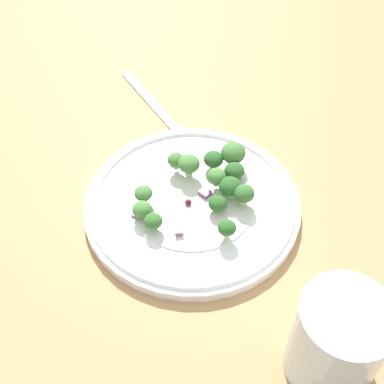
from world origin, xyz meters
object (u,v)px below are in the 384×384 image
broccoli_floret_1 (244,194)px  water_glass (337,341)px  broccoli_floret_2 (218,204)px  fork (160,111)px  broccoli_floret_0 (143,194)px  plate (192,203)px

broccoli_floret_1 → water_glass: 19.21cm
water_glass → broccoli_floret_2: bearing=78.5°
fork → broccoli_floret_0: bearing=-133.3°
fork → water_glass: water_glass is taller
plate → broccoli_floret_1: broccoli_floret_1 is taller
broccoli_floret_1 → fork: broccoli_floret_1 is taller
broccoli_floret_0 → water_glass: water_glass is taller
plate → fork: size_ratio=1.33×
plate → broccoli_floret_2: (1.14, -3.02, 1.66)cm
plate → broccoli_floret_2: size_ratio=11.74×
fork → plate: bearing=-115.8°
plate → broccoli_floret_0: size_ratio=11.65×
broccoli_floret_2 → water_glass: 19.61cm
fork → broccoli_floret_2: bearing=-109.1°
plate → broccoli_floret_2: bearing=-69.3°
plate → broccoli_floret_2: broccoli_floret_2 is taller
broccoli_floret_1 → plate: bearing=133.6°
broccoli_floret_2 → fork: size_ratio=0.11×
water_glass → broccoli_floret_0: bearing=93.8°
plate → broccoli_floret_1: size_ratio=10.49×
plate → water_glass: 22.62cm
broccoli_floret_0 → broccoli_floret_1: bearing=-41.3°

